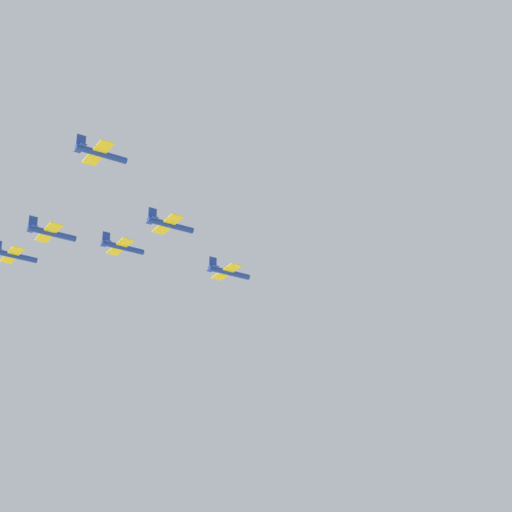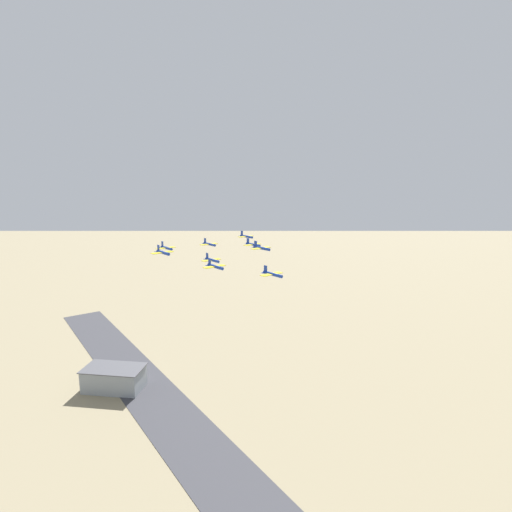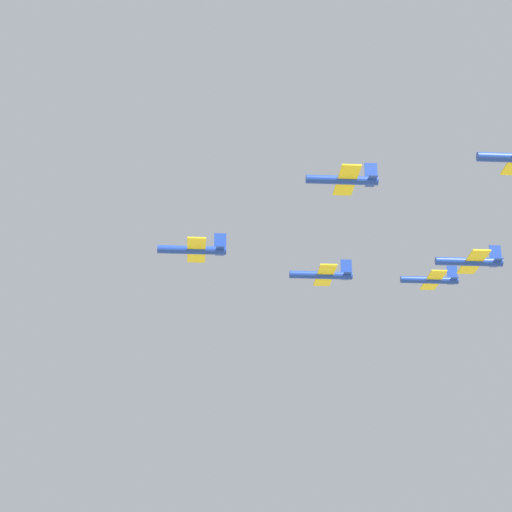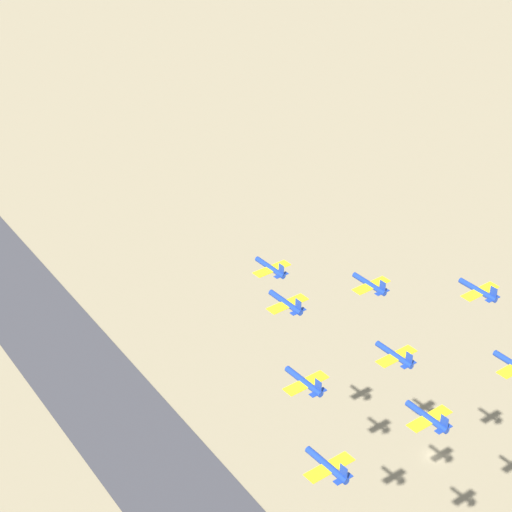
{
  "view_description": "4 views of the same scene",
  "coord_description": "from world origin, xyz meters",
  "views": [
    {
      "loc": [
        119.11,
        -6.49,
        20.38
      ],
      "look_at": [
        -30.03,
        -50.73,
        92.88
      ],
      "focal_mm": 70.0,
      "sensor_mm": 36.0,
      "label": 1
    },
    {
      "loc": [
        -48.95,
        61.62,
        122.23
      ],
      "look_at": [
        -31.83,
        -62.74,
        98.71
      ],
      "focal_mm": 28.0,
      "sensor_mm": 36.0,
      "label": 2
    },
    {
      "loc": [
        -111.96,
        -140.04,
        48.45
      ],
      "look_at": [
        -31.23,
        -62.56,
        93.8
      ],
      "focal_mm": 70.0,
      "sensor_mm": 36.0,
      "label": 3
    },
    {
      "loc": [
        -11.9,
        -217.26,
        193.55
      ],
      "look_at": [
        -40.96,
        -54.99,
        94.34
      ],
      "focal_mm": 70.0,
      "sensor_mm": 36.0,
      "label": 4
    }
  ],
  "objects": [
    {
      "name": "jet_6",
      "position": [
        -20.18,
        -114.33,
        97.84
      ],
      "size": [
        7.23,
        7.15,
        2.76
      ],
      "rotation": [
        0.0,
        0.0,
        0.83
      ],
      "color": "#19389E"
    },
    {
      "name": "hangar",
      "position": [
        64.87,
        -144.81,
        6.82
      ],
      "size": [
        35.37,
        18.87,
        13.59
      ],
      "color": "gray",
      "rests_on": "ground_plane"
    },
    {
      "name": "jet_0",
      "position": [
        -37.44,
        -58.3,
        93.99
      ],
      "size": [
        7.23,
        7.15,
        2.76
      ],
      "rotation": [
        0.0,
        0.0,
        0.83
      ],
      "color": "#19389E"
    },
    {
      "name": "jet_8",
      "position": [
        6.55,
        -85.08,
        96.81
      ],
      "size": [
        7.23,
        7.15,
        2.76
      ],
      "rotation": [
        0.0,
        0.0,
        0.83
      ],
      "color": "#19389E"
    },
    {
      "name": "jet_3",
      "position": [
        -25.94,
        -95.66,
        97.18
      ],
      "size": [
        7.23,
        7.15,
        2.76
      ],
      "rotation": [
        0.0,
        0.0,
        0.83
      ],
      "color": "#19389E"
    },
    {
      "name": "jet_4",
      "position": [
        -12.57,
        -81.03,
        93.34
      ],
      "size": [
        7.23,
        7.15,
        2.76
      ],
      "rotation": [
        0.0,
        0.0,
        0.83
      ],
      "color": "#19389E"
    },
    {
      "name": "jet_7",
      "position": [
        -6.82,
        -99.7,
        96.3
      ],
      "size": [
        7.23,
        7.15,
        2.76
      ],
      "rotation": [
        0.0,
        0.0,
        0.83
      ],
      "color": "#19389E"
    },
    {
      "name": "jet_1",
      "position": [
        -31.69,
        -76.98,
        98.96
      ],
      "size": [
        7.23,
        7.15,
        2.76
      ],
      "rotation": [
        0.0,
        0.0,
        0.83
      ],
      "color": "#19389E"
    },
    {
      "name": "jet_2",
      "position": [
        -18.32,
        -62.35,
        94.97
      ],
      "size": [
        7.23,
        7.15,
        2.76
      ],
      "rotation": [
        0.0,
        0.0,
        0.83
      ],
      "color": "#19389E"
    },
    {
      "name": "jet_5",
      "position": [
        0.8,
        -66.4,
        98.43
      ],
      "size": [
        7.23,
        7.15,
        2.76
      ],
      "rotation": [
        0.0,
        0.0,
        0.83
      ],
      "color": "#19389E"
    }
  ]
}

